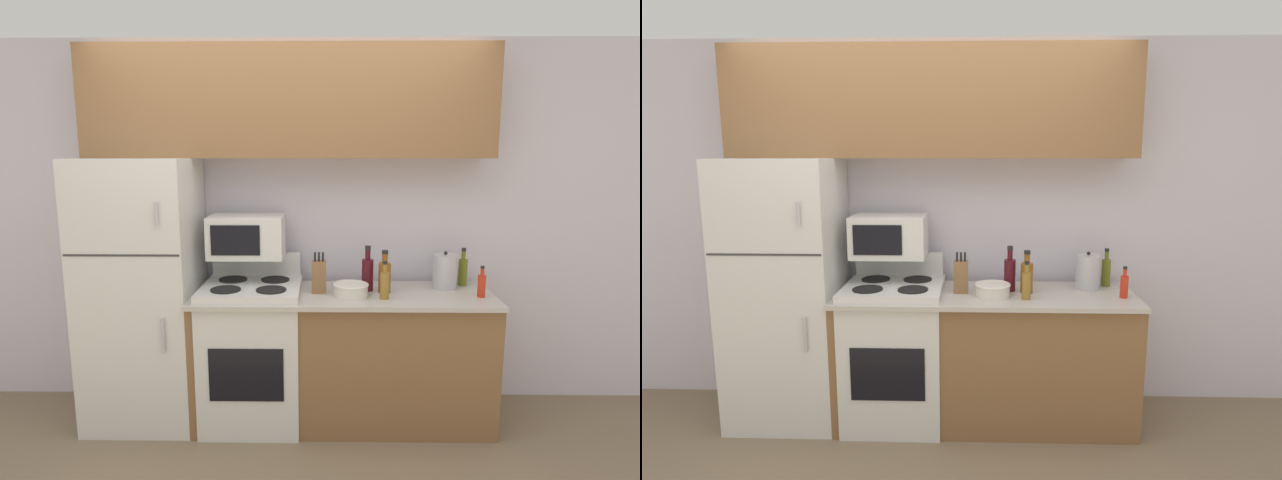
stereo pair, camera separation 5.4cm
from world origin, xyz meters
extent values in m
plane|color=#7F6B51|center=(0.00, 0.00, 0.00)|extent=(12.00, 12.00, 0.00)
cube|color=silver|center=(0.00, 0.66, 1.27)|extent=(8.00, 0.05, 2.55)
cube|color=brown|center=(0.35, 0.29, 0.43)|extent=(1.93, 0.58, 0.86)
cube|color=#BCB7AD|center=(0.35, 0.27, 0.88)|extent=(1.93, 0.62, 0.03)
cube|color=silver|center=(-0.97, 0.31, 0.88)|extent=(0.71, 0.63, 1.75)
cube|color=#383838|center=(-0.97, 0.00, 1.19)|extent=(0.69, 0.01, 0.01)
cylinder|color=#B7B7BC|center=(-0.74, -0.01, 1.44)|extent=(0.02, 0.02, 0.14)
cylinder|color=#B7B7BC|center=(-0.74, -0.01, 0.70)|extent=(0.02, 0.02, 0.22)
cube|color=brown|center=(0.00, 0.48, 2.11)|extent=(2.64, 0.32, 0.70)
cube|color=silver|center=(-0.24, 0.28, 0.47)|extent=(0.64, 0.58, 0.94)
cube|color=black|center=(-0.24, -0.02, 0.45)|extent=(0.46, 0.01, 0.34)
cube|color=#2D2D2D|center=(-0.24, 0.28, 0.93)|extent=(0.61, 0.56, 0.01)
cube|color=silver|center=(-0.24, 0.55, 1.02)|extent=(0.61, 0.06, 0.16)
cylinder|color=black|center=(-0.38, 0.15, 0.94)|extent=(0.19, 0.19, 0.01)
cylinder|color=black|center=(-0.10, 0.15, 0.94)|extent=(0.19, 0.19, 0.01)
cylinder|color=black|center=(-0.38, 0.40, 0.94)|extent=(0.19, 0.19, 0.01)
cylinder|color=black|center=(-0.10, 0.40, 0.94)|extent=(0.19, 0.19, 0.01)
cube|color=silver|center=(-0.28, 0.40, 1.24)|extent=(0.49, 0.33, 0.28)
cube|color=black|center=(-0.33, 0.23, 1.24)|extent=(0.31, 0.01, 0.19)
cube|color=brown|center=(0.20, 0.28, 1.00)|extent=(0.09, 0.08, 0.21)
cylinder|color=black|center=(0.17, 0.27, 1.13)|extent=(0.01, 0.01, 0.06)
cylinder|color=black|center=(0.20, 0.27, 1.13)|extent=(0.01, 0.01, 0.06)
cylinder|color=black|center=(0.22, 0.27, 1.13)|extent=(0.01, 0.01, 0.06)
cylinder|color=silver|center=(0.40, 0.19, 0.93)|extent=(0.21, 0.21, 0.08)
torus|color=silver|center=(0.40, 0.19, 0.97)|extent=(0.23, 0.23, 0.01)
cylinder|color=olive|center=(0.61, 0.14, 0.98)|extent=(0.06, 0.06, 0.17)
cylinder|color=olive|center=(0.61, 0.14, 1.09)|extent=(0.03, 0.03, 0.05)
cylinder|color=black|center=(0.61, 0.14, 1.12)|extent=(0.03, 0.03, 0.02)
cylinder|color=#470F19|center=(0.52, 0.33, 1.00)|extent=(0.08, 0.08, 0.21)
cylinder|color=#470F19|center=(0.52, 0.33, 1.13)|extent=(0.03, 0.03, 0.07)
cylinder|color=black|center=(0.52, 0.33, 1.18)|extent=(0.04, 0.04, 0.02)
cylinder|color=#5B6619|center=(1.18, 0.47, 0.98)|extent=(0.06, 0.06, 0.18)
cylinder|color=#5B6619|center=(1.18, 0.47, 1.10)|extent=(0.03, 0.03, 0.06)
cylinder|color=black|center=(1.18, 0.47, 1.14)|extent=(0.03, 0.03, 0.02)
cylinder|color=red|center=(1.22, 0.19, 0.96)|extent=(0.05, 0.05, 0.14)
cylinder|color=red|center=(1.22, 0.19, 1.05)|extent=(0.02, 0.02, 0.04)
cylinder|color=black|center=(1.22, 0.19, 1.08)|extent=(0.02, 0.03, 0.02)
cylinder|color=brown|center=(0.62, 0.28, 0.99)|extent=(0.08, 0.08, 0.20)
cylinder|color=brown|center=(0.62, 0.28, 1.12)|extent=(0.04, 0.04, 0.06)
cylinder|color=black|center=(0.62, 0.28, 1.16)|extent=(0.04, 0.04, 0.02)
cylinder|color=#B7B7BC|center=(1.04, 0.39, 1.01)|extent=(0.16, 0.16, 0.23)
sphere|color=black|center=(1.04, 0.39, 1.13)|extent=(0.02, 0.02, 0.02)
camera|label=1|loc=(0.25, -2.86, 1.79)|focal=28.00mm
camera|label=2|loc=(0.30, -2.86, 1.79)|focal=28.00mm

